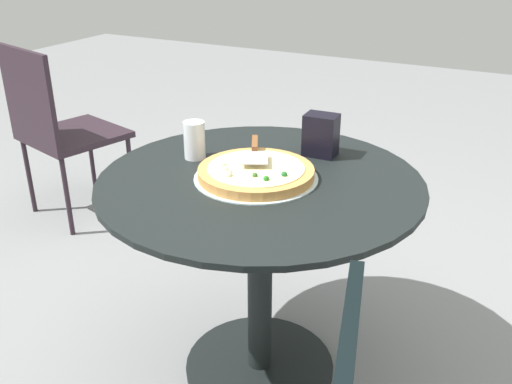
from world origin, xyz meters
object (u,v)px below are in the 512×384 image
at_px(pizza_on_tray, 256,173).
at_px(patio_table, 260,235).
at_px(pizza_server, 255,150).
at_px(drinking_cup, 194,140).
at_px(patio_chair_near, 57,124).
at_px(napkin_dispenser, 321,135).

bearing_deg(pizza_on_tray, patio_table, 115.28).
bearing_deg(patio_table, pizza_server, -141.71).
xyz_separation_m(drinking_cup, patio_chair_near, (-0.51, -1.14, -0.27)).
bearing_deg(drinking_cup, pizza_on_tray, 77.27).
relative_size(patio_table, pizza_server, 4.60).
xyz_separation_m(napkin_dispenser, patio_chair_near, (-0.30, -1.49, -0.28)).
distance_m(drinking_cup, patio_chair_near, 1.28).
xyz_separation_m(pizza_server, patio_chair_near, (-0.49, -1.35, -0.26)).
bearing_deg(patio_chair_near, patio_table, 68.30).
distance_m(patio_table, pizza_server, 0.26).
height_order(napkin_dispenser, patio_chair_near, patio_chair_near).
xyz_separation_m(patio_table, napkin_dispenser, (-0.26, 0.09, 0.26)).
relative_size(patio_table, napkin_dispenser, 7.10).
relative_size(pizza_server, drinking_cup, 1.75).
relative_size(drinking_cup, napkin_dispenser, 0.88).
bearing_deg(pizza_server, pizza_on_tray, 30.12).
bearing_deg(drinking_cup, patio_table, 78.94).
bearing_deg(patio_chair_near, pizza_on_tray, 67.95).
relative_size(patio_table, pizza_on_tray, 2.63).
bearing_deg(drinking_cup, pizza_server, 95.14).
distance_m(pizza_server, drinking_cup, 0.21).
relative_size(patio_table, drinking_cup, 8.03).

